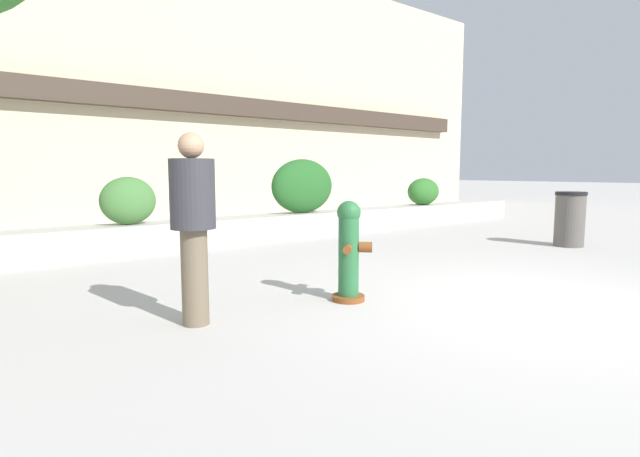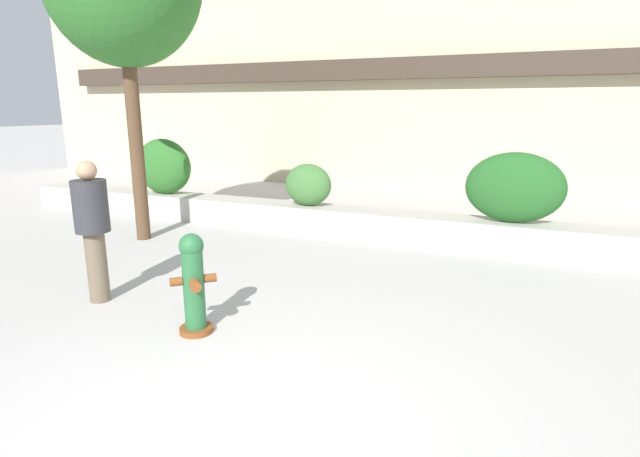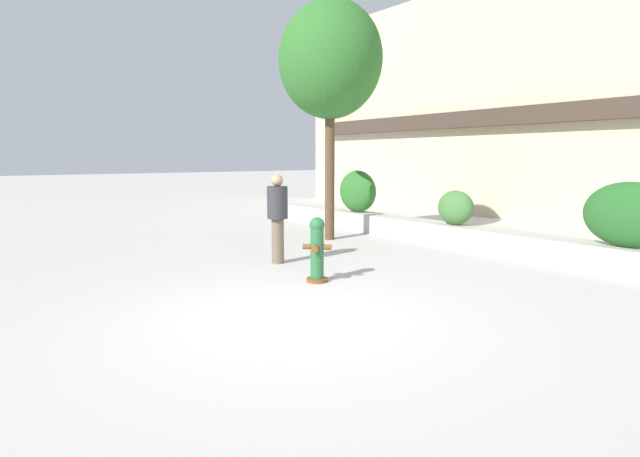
{
  "view_description": "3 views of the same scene",
  "coord_description": "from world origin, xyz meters",
  "px_view_note": "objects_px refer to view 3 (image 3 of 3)",
  "views": [
    {
      "loc": [
        -4.87,
        -2.43,
        1.39
      ],
      "look_at": [
        -0.8,
        2.53,
        0.65
      ],
      "focal_mm": 28.0,
      "sensor_mm": 36.0,
      "label": 1
    },
    {
      "loc": [
        1.85,
        -2.54,
        2.32
      ],
      "look_at": [
        -0.51,
        2.92,
        0.88
      ],
      "focal_mm": 28.0,
      "sensor_mm": 36.0,
      "label": 2
    },
    {
      "loc": [
        5.21,
        -3.38,
        2.05
      ],
      "look_at": [
        -2.03,
        2.04,
        0.76
      ],
      "focal_mm": 28.0,
      "sensor_mm": 36.0,
      "label": 3
    }
  ],
  "objects_px": {
    "hedge_bush_2": "(629,215)",
    "pedestrian": "(278,213)",
    "hedge_bush_0": "(358,191)",
    "hedge_bush_1": "(456,208)",
    "fire_hydrant": "(317,249)",
    "street_tree": "(330,61)"
  },
  "relations": [
    {
      "from": "hedge_bush_2",
      "to": "hedge_bush_0",
      "type": "bearing_deg",
      "value": 180.0
    },
    {
      "from": "hedge_bush_1",
      "to": "pedestrian",
      "type": "distance_m",
      "value": 4.38
    },
    {
      "from": "hedge_bush_2",
      "to": "hedge_bush_1",
      "type": "bearing_deg",
      "value": 180.0
    },
    {
      "from": "pedestrian",
      "to": "hedge_bush_2",
      "type": "bearing_deg",
      "value": 43.55
    },
    {
      "from": "fire_hydrant",
      "to": "street_tree",
      "type": "distance_m",
      "value": 5.75
    },
    {
      "from": "street_tree",
      "to": "hedge_bush_0",
      "type": "bearing_deg",
      "value": 118.29
    },
    {
      "from": "hedge_bush_1",
      "to": "hedge_bush_2",
      "type": "height_order",
      "value": "hedge_bush_2"
    },
    {
      "from": "hedge_bush_0",
      "to": "hedge_bush_2",
      "type": "height_order",
      "value": "hedge_bush_0"
    },
    {
      "from": "hedge_bush_0",
      "to": "pedestrian",
      "type": "distance_m",
      "value": 5.01
    },
    {
      "from": "fire_hydrant",
      "to": "street_tree",
      "type": "xyz_separation_m",
      "value": [
        -3.28,
        2.83,
        3.79
      ]
    },
    {
      "from": "pedestrian",
      "to": "hedge_bush_0",
      "type": "bearing_deg",
      "value": 120.94
    },
    {
      "from": "hedge_bush_0",
      "to": "hedge_bush_1",
      "type": "relative_size",
      "value": 1.47
    },
    {
      "from": "hedge_bush_1",
      "to": "fire_hydrant",
      "type": "distance_m",
      "value": 4.65
    },
    {
      "from": "hedge_bush_0",
      "to": "fire_hydrant",
      "type": "height_order",
      "value": "hedge_bush_0"
    },
    {
      "from": "hedge_bush_0",
      "to": "hedge_bush_1",
      "type": "xyz_separation_m",
      "value": [
        3.44,
        0.0,
        -0.19
      ]
    },
    {
      "from": "hedge_bush_0",
      "to": "hedge_bush_1",
      "type": "distance_m",
      "value": 3.44
    },
    {
      "from": "hedge_bush_0",
      "to": "pedestrian",
      "type": "relative_size",
      "value": 0.78
    },
    {
      "from": "hedge_bush_2",
      "to": "street_tree",
      "type": "distance_m",
      "value": 7.19
    },
    {
      "from": "hedge_bush_1",
      "to": "street_tree",
      "type": "xyz_separation_m",
      "value": [
        -2.5,
        -1.74,
        3.44
      ]
    },
    {
      "from": "hedge_bush_0",
      "to": "fire_hydrant",
      "type": "xyz_separation_m",
      "value": [
        4.22,
        -4.57,
        -0.54
      ]
    },
    {
      "from": "hedge_bush_2",
      "to": "pedestrian",
      "type": "height_order",
      "value": "pedestrian"
    },
    {
      "from": "pedestrian",
      "to": "street_tree",
      "type": "bearing_deg",
      "value": 122.66
    }
  ]
}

